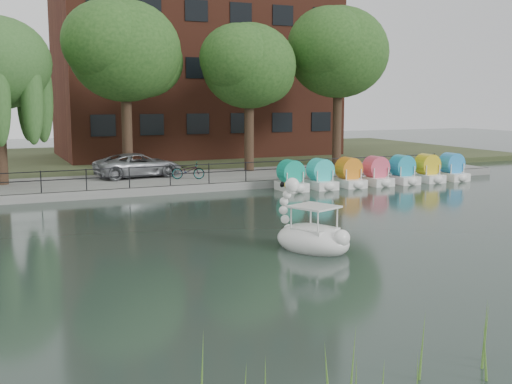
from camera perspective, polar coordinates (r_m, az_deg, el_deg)
ground_plane at (r=19.44m, az=3.42°, el=-5.47°), size 120.00×120.00×0.00m
promenade at (r=34.19m, az=-8.90°, el=0.83°), size 40.00×6.00×0.40m
kerb at (r=31.38m, az=-7.51°, el=0.18°), size 40.00×0.25×0.40m
land_strip at (r=47.78m, az=-13.24°, el=2.83°), size 60.00×22.00×0.36m
railing at (r=31.45m, az=-7.65°, el=1.93°), size 32.00×0.05×1.00m
apartment_building at (r=49.52m, az=-5.38°, el=13.84°), size 20.00×10.07×18.00m
broadleaf_center at (r=35.69m, az=-11.59°, el=12.12°), size 6.00×6.00×9.25m
broadleaf_right at (r=37.31m, az=-0.63°, el=11.08°), size 5.40×5.40×8.32m
broadleaf_far at (r=41.22m, az=7.33°, el=12.17°), size 6.30×6.30×9.71m
minivan at (r=34.99m, az=-10.42°, el=2.52°), size 3.17×5.64×1.49m
bicycle at (r=33.81m, az=-6.06°, el=1.99°), size 1.19×1.82×1.00m
swan_boat at (r=19.88m, az=4.95°, el=-3.77°), size 2.46×2.98×2.17m
pedal_boat_row at (r=34.87m, az=10.64°, el=1.61°), size 11.35×1.70×1.40m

